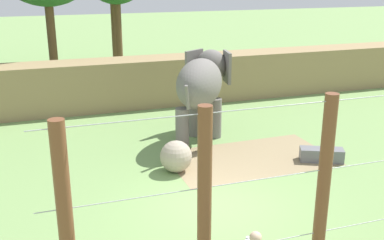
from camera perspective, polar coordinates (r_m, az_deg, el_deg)
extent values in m
plane|color=#759956|center=(12.56, 3.05, -10.70)|extent=(120.00, 120.00, 0.00)
cube|color=#937F5B|center=(15.75, 7.21, -4.68)|extent=(5.42, 3.26, 0.01)
cube|color=#997F56|center=(21.63, -7.10, 4.61)|extent=(36.00, 1.80, 2.19)
cylinder|color=slate|center=(17.55, 0.23, 0.46)|extent=(0.47, 0.47, 1.51)
cylinder|color=slate|center=(17.36, 2.87, 0.24)|extent=(0.47, 0.47, 1.51)
cylinder|color=slate|center=(16.15, -1.21, -1.11)|extent=(0.47, 0.47, 1.51)
cylinder|color=slate|center=(15.94, 1.64, -1.37)|extent=(0.47, 0.47, 1.51)
ellipsoid|color=slate|center=(16.34, 0.93, 4.54)|extent=(2.82, 3.16, 1.72)
ellipsoid|color=slate|center=(17.94, 2.36, 6.71)|extent=(1.58, 1.55, 1.24)
cube|color=slate|center=(17.99, 0.27, 6.76)|extent=(0.89, 0.59, 1.18)
cube|color=slate|center=(17.70, 4.33, 6.52)|extent=(0.26, 0.97, 1.18)
cylinder|color=slate|center=(18.47, 2.68, 5.63)|extent=(0.58, 0.63, 0.67)
cylinder|color=slate|center=(18.70, 2.75, 4.29)|extent=(0.45, 0.47, 0.63)
cylinder|color=slate|center=(18.89, 2.79, 3.04)|extent=(0.31, 0.31, 0.59)
cylinder|color=slate|center=(14.91, -0.60, 2.80)|extent=(0.27, 0.33, 0.86)
sphere|color=tan|center=(14.46, -1.98, -4.51)|extent=(1.00, 1.00, 1.00)
cylinder|color=brown|center=(8.46, -15.30, -12.08)|extent=(0.28, 0.28, 3.74)
cylinder|color=brown|center=(8.88, 1.54, -9.85)|extent=(0.28, 0.28, 3.74)
cylinder|color=brown|center=(10.01, 15.95, -7.25)|extent=(0.28, 0.28, 3.74)
cylinder|color=#B7B7BC|center=(9.30, 9.78, -7.00)|extent=(8.91, 0.02, 0.02)
cylinder|color=#B7B7BC|center=(8.79, 10.27, 1.66)|extent=(8.91, 0.02, 0.02)
sphere|color=beige|center=(8.42, 7.83, -14.14)|extent=(0.22, 0.22, 0.22)
cube|color=slate|center=(15.91, 15.66, -4.15)|extent=(1.48, 1.04, 0.44)
cylinder|color=brown|center=(25.25, -16.82, 8.99)|extent=(0.44, 0.44, 4.88)
cylinder|color=brown|center=(27.45, -9.06, 9.88)|extent=(0.44, 0.44, 4.60)
cylinder|color=brown|center=(27.46, -9.40, 10.39)|extent=(0.44, 0.44, 5.09)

